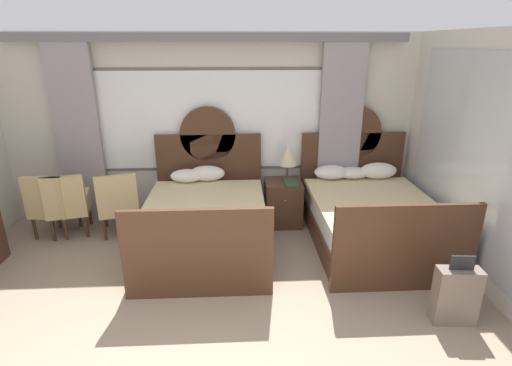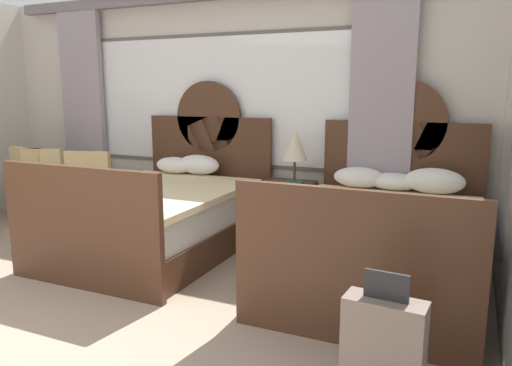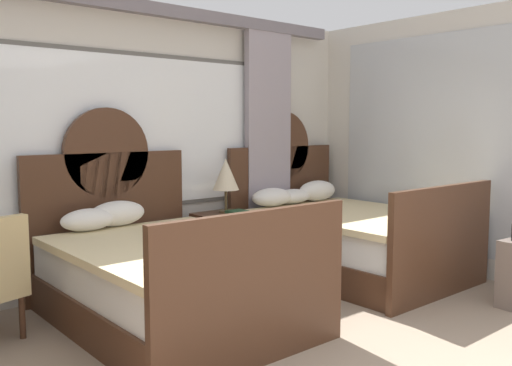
{
  "view_description": "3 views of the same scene",
  "coord_description": "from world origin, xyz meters",
  "px_view_note": "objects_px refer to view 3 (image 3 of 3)",
  "views": [
    {
      "loc": [
        0.36,
        -1.91,
        2.55
      ],
      "look_at": [
        0.6,
        2.75,
        0.87
      ],
      "focal_mm": 27.49,
      "sensor_mm": 36.0,
      "label": 1
    },
    {
      "loc": [
        2.75,
        -1.2,
        1.59
      ],
      "look_at": [
        1.12,
        2.45,
        0.83
      ],
      "focal_mm": 34.26,
      "sensor_mm": 36.0,
      "label": 2
    },
    {
      "loc": [
        -2.24,
        -0.92,
        1.54
      ],
      "look_at": [
        1.05,
        2.94,
        1.0
      ],
      "focal_mm": 38.55,
      "sensor_mm": 36.0,
      "label": 3
    }
  ],
  "objects_px": {
    "bed_near_window": "(166,275)",
    "book_on_nightstand": "(240,212)",
    "nightstand_between_beds": "(226,246)",
    "table_lamp_on_nightstand": "(226,175)",
    "bed_near_mirror": "(346,237)"
  },
  "relations": [
    {
      "from": "bed_near_window",
      "to": "table_lamp_on_nightstand",
      "type": "distance_m",
      "value": 1.52
    },
    {
      "from": "bed_near_window",
      "to": "nightstand_between_beds",
      "type": "distance_m",
      "value": 1.27
    },
    {
      "from": "bed_near_window",
      "to": "book_on_nightstand",
      "type": "relative_size",
      "value": 8.26
    },
    {
      "from": "bed_near_window",
      "to": "table_lamp_on_nightstand",
      "type": "height_order",
      "value": "bed_near_window"
    },
    {
      "from": "nightstand_between_beds",
      "to": "book_on_nightstand",
      "type": "bearing_deg",
      "value": -46.33
    },
    {
      "from": "bed_near_mirror",
      "to": "book_on_nightstand",
      "type": "height_order",
      "value": "bed_near_mirror"
    },
    {
      "from": "book_on_nightstand",
      "to": "table_lamp_on_nightstand",
      "type": "bearing_deg",
      "value": 101.45
    },
    {
      "from": "bed_near_mirror",
      "to": "book_on_nightstand",
      "type": "bearing_deg",
      "value": 151.23
    },
    {
      "from": "bed_near_mirror",
      "to": "table_lamp_on_nightstand",
      "type": "distance_m",
      "value": 1.41
    },
    {
      "from": "book_on_nightstand",
      "to": "nightstand_between_beds",
      "type": "bearing_deg",
      "value": 133.67
    },
    {
      "from": "bed_near_window",
      "to": "book_on_nightstand",
      "type": "bearing_deg",
      "value": 25.01
    },
    {
      "from": "bed_near_window",
      "to": "nightstand_between_beds",
      "type": "bearing_deg",
      "value": 31.21
    },
    {
      "from": "nightstand_between_beds",
      "to": "book_on_nightstand",
      "type": "height_order",
      "value": "book_on_nightstand"
    },
    {
      "from": "nightstand_between_beds",
      "to": "book_on_nightstand",
      "type": "xyz_separation_m",
      "value": [
        0.1,
        -0.1,
        0.34
      ]
    },
    {
      "from": "nightstand_between_beds",
      "to": "table_lamp_on_nightstand",
      "type": "height_order",
      "value": "table_lamp_on_nightstand"
    }
  ]
}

